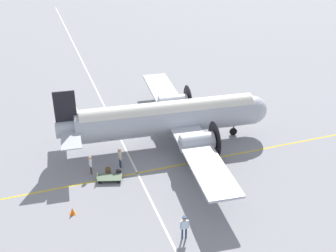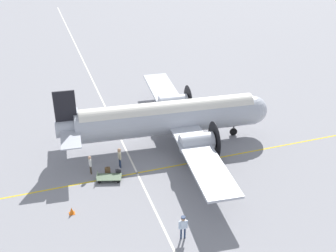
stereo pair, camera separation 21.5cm
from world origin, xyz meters
TOP-DOWN VIEW (x-y plane):
  - ground_plane at (0.00, 0.00)m, footprint 300.00×300.00m
  - apron_line_eastwest at (0.00, -3.78)m, footprint 120.00×0.16m
  - apron_line_northsouth at (-3.92, 0.00)m, footprint 0.16×120.00m
  - airliner_main at (0.44, -0.04)m, footprint 19.00×23.37m
  - crew_foreground at (-3.03, -11.96)m, footprint 0.60×0.33m
  - passenger_boarding at (-5.02, -2.47)m, footprint 0.29×0.61m
  - ramp_agent at (-7.46, -2.61)m, footprint 0.26×0.56m
  - suitcase_near_door at (-5.42, -3.61)m, footprint 0.41×0.17m
  - suitcase_upright_spare at (-6.19, -3.12)m, footprint 0.42×0.19m
  - baggage_cart at (-6.27, -4.02)m, footprint 2.15×1.53m
  - traffic_cone at (-9.57, -7.15)m, footprint 0.40×0.40m

SIDE VIEW (x-z plane):
  - ground_plane at x=0.00m, z-range 0.00..0.00m
  - apron_line_eastwest at x=0.00m, z-range 0.00..0.01m
  - apron_line_northsouth at x=-3.92m, z-range 0.00..0.01m
  - traffic_cone at x=-9.57m, z-range -0.02..0.51m
  - baggage_cart at x=-6.27m, z-range -0.01..0.55m
  - suitcase_near_door at x=-5.42m, z-range -0.02..0.60m
  - suitcase_upright_spare at x=-6.19m, z-range -0.02..0.63m
  - ramp_agent at x=-7.46m, z-range 0.18..1.82m
  - passenger_boarding at x=-5.02m, z-range 0.20..1.99m
  - crew_foreground at x=-3.03m, z-range 0.23..2.02m
  - airliner_main at x=0.44m, z-range -0.40..5.57m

